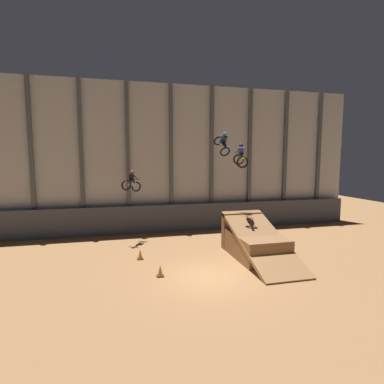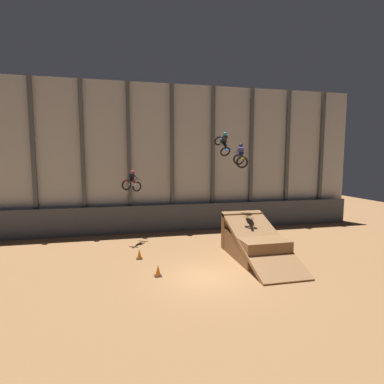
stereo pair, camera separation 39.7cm
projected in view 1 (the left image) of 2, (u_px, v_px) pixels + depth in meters
ground_plane at (208, 277)px, 14.64m from camera, size 60.00×60.00×0.00m
arena_back_wall at (171, 158)px, 23.97m from camera, size 32.00×0.40×11.63m
lower_barrier at (173, 218)px, 23.83m from camera, size 31.36×0.20×2.16m
dirt_ramp at (254, 242)px, 17.86m from camera, size 2.66×6.14×2.49m
rider_bike_left_air at (131, 182)px, 20.49m from camera, size 1.46×1.75×1.56m
rider_bike_center_air at (223, 143)px, 20.73m from camera, size 0.82×1.82×1.70m
rider_bike_right_air at (241, 157)px, 18.69m from camera, size 1.08×1.86×1.54m
traffic_cone_near_ramp at (160, 271)px, 14.72m from camera, size 0.36×0.36×0.58m
traffic_cone_arena_edge at (140, 255)px, 17.24m from camera, size 0.36×0.36×0.58m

